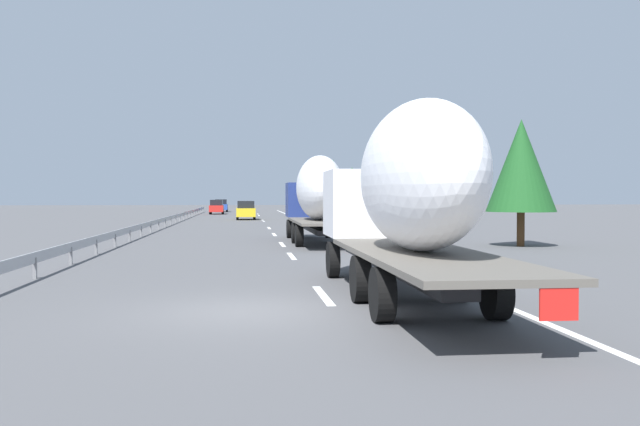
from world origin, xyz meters
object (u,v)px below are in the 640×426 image
car_red_compact (217,207)px  car_yellow_coupe (246,210)px  car_blue_sedan (221,206)px  truck_lead (317,194)px  truck_trailing (406,191)px  road_sign (324,196)px

car_red_compact → car_yellow_coupe: bearing=-170.2°
car_blue_sedan → car_yellow_coupe: (-34.46, -3.55, -0.00)m
truck_lead → car_blue_sedan: bearing=5.8°
truck_lead → car_yellow_coupe: size_ratio=2.91×
truck_lead → truck_trailing: (-18.95, 0.00, 0.01)m
car_red_compact → truck_trailing: bearing=-174.6°
car_yellow_coupe → road_sign: size_ratio=1.23×
car_blue_sedan → car_red_compact: car_blue_sedan is taller
truck_trailing → road_sign: (41.97, -3.10, -0.12)m
car_blue_sedan → truck_lead: bearing=-174.2°
truck_trailing → car_red_compact: truck_trailing is taller
car_blue_sedan → road_sign: bearing=-167.7°
truck_lead → truck_trailing: bearing=180.0°
truck_trailing → car_yellow_coupe: (53.77, 3.43, -1.51)m
car_blue_sedan → car_yellow_coupe: 34.64m
truck_lead → car_yellow_coupe: bearing=5.6°
truck_lead → car_blue_sedan: 69.64m
car_yellow_coupe → car_red_compact: 21.90m
truck_lead → car_yellow_coupe: 35.02m
truck_trailing → road_sign: size_ratio=3.85×
truck_lead → truck_trailing: 18.95m
car_red_compact → car_blue_sedan: bearing=-0.8°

